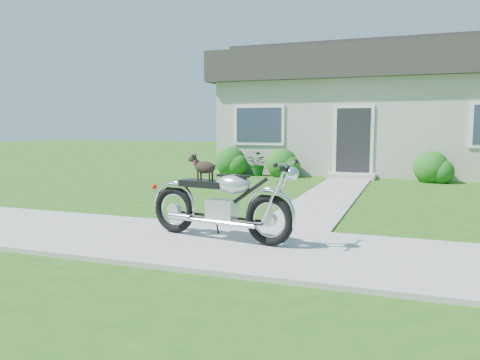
{
  "coord_description": "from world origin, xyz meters",
  "views": [
    {
      "loc": [
        0.15,
        -5.51,
        1.54
      ],
      "look_at": [
        -2.23,
        1.0,
        0.75
      ],
      "focal_mm": 35.0,
      "sensor_mm": 36.0,
      "label": 1
    }
  ],
  "objects_px": {
    "potted_plant_right": "(424,169)",
    "motorcycle_with_dog": "(222,202)",
    "house": "(408,109)",
    "potted_plant_left": "(258,163)"
  },
  "relations": [
    {
      "from": "potted_plant_right",
      "to": "motorcycle_with_dog",
      "type": "height_order",
      "value": "motorcycle_with_dog"
    },
    {
      "from": "house",
      "to": "potted_plant_left",
      "type": "distance_m",
      "value": 5.84
    },
    {
      "from": "house",
      "to": "potted_plant_right",
      "type": "xyz_separation_m",
      "value": [
        0.53,
        -3.44,
        -1.8
      ]
    },
    {
      "from": "potted_plant_right",
      "to": "motorcycle_with_dog",
      "type": "bearing_deg",
      "value": -107.98
    },
    {
      "from": "potted_plant_left",
      "to": "motorcycle_with_dog",
      "type": "bearing_deg",
      "value": -75.37
    },
    {
      "from": "potted_plant_left",
      "to": "potted_plant_right",
      "type": "bearing_deg",
      "value": 0.0
    },
    {
      "from": "house",
      "to": "potted_plant_right",
      "type": "bearing_deg",
      "value": -81.19
    },
    {
      "from": "potted_plant_left",
      "to": "motorcycle_with_dog",
      "type": "relative_size",
      "value": 0.35
    },
    {
      "from": "house",
      "to": "motorcycle_with_dog",
      "type": "xyz_separation_m",
      "value": [
        -2.19,
        -11.82,
        -1.62
      ]
    },
    {
      "from": "house",
      "to": "motorcycle_with_dog",
      "type": "distance_m",
      "value": 12.13
    }
  ]
}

